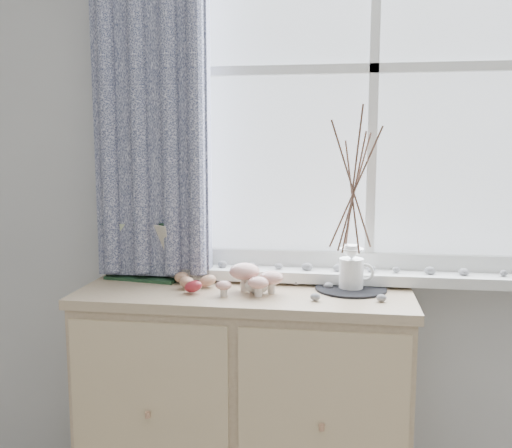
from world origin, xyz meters
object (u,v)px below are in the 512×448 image
Objects in this scene: sideboard at (244,402)px; toadstool_cluster at (252,277)px; twig_pitcher at (353,185)px; botanical_book at (140,251)px.

toadstool_cluster is (0.03, -0.02, 0.48)m from sideboard.
botanical_book is at bearing -171.72° from twig_pitcher.
botanical_book is 1.45× the size of toadstool_cluster.
twig_pitcher is (0.80, -0.01, 0.26)m from botanical_book.
botanical_book reaches higher than toadstool_cluster.
twig_pitcher is at bearing 14.90° from toadstool_cluster.
botanical_book is at bearing 166.81° from toadstool_cluster.
twig_pitcher reaches higher than sideboard.
sideboard is 1.81× the size of twig_pitcher.
toadstool_cluster is at bearing -3.94° from botanical_book.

